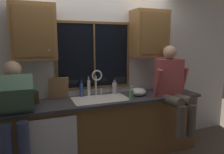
# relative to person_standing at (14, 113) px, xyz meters

# --- Properties ---
(back_wall) EXTENTS (5.36, 0.12, 2.55)m
(back_wall) POSITION_rel_person_standing_xyz_m (1.18, 0.65, 0.33)
(back_wall) COLOR silver
(back_wall) RESTS_ON floor
(window_glass) EXTENTS (1.10, 0.02, 0.95)m
(window_glass) POSITION_rel_person_standing_xyz_m (1.13, 0.58, 0.58)
(window_glass) COLOR black
(window_frame_top) EXTENTS (1.17, 0.02, 0.04)m
(window_frame_top) POSITION_rel_person_standing_xyz_m (1.13, 0.57, 1.07)
(window_frame_top) COLOR brown
(window_frame_bottom) EXTENTS (1.17, 0.02, 0.04)m
(window_frame_bottom) POSITION_rel_person_standing_xyz_m (1.13, 0.57, 0.09)
(window_frame_bottom) COLOR brown
(window_frame_left) EXTENTS (0.03, 0.02, 0.95)m
(window_frame_left) POSITION_rel_person_standing_xyz_m (0.56, 0.57, 0.58)
(window_frame_left) COLOR brown
(window_frame_right) EXTENTS (0.03, 0.02, 0.95)m
(window_frame_right) POSITION_rel_person_standing_xyz_m (1.70, 0.57, 0.58)
(window_frame_right) COLOR brown
(window_mullion_center) EXTENTS (0.02, 0.02, 0.95)m
(window_mullion_center) POSITION_rel_person_standing_xyz_m (1.13, 0.57, 0.58)
(window_mullion_center) COLOR brown
(lower_cabinet_run) EXTENTS (2.96, 0.58, 0.88)m
(lower_cabinet_run) POSITION_rel_person_standing_xyz_m (1.18, 0.30, -0.50)
(lower_cabinet_run) COLOR brown
(lower_cabinet_run) RESTS_ON floor
(countertop) EXTENTS (3.02, 0.62, 0.04)m
(countertop) POSITION_rel_person_standing_xyz_m (1.18, 0.28, -0.04)
(countertop) COLOR #38383D
(countertop) RESTS_ON lower_cabinet_run
(dishwasher_front) EXTENTS (0.60, 0.02, 0.74)m
(dishwasher_front) POSITION_rel_person_standing_xyz_m (0.41, -0.02, -0.49)
(dishwasher_front) COLOR white
(upper_cabinet_left) EXTENTS (0.56, 0.36, 0.72)m
(upper_cabinet_left) POSITION_rel_person_standing_xyz_m (0.27, 0.42, 0.92)
(upper_cabinet_left) COLOR olive
(upper_cabinet_right) EXTENTS (0.56, 0.36, 0.72)m
(upper_cabinet_right) POSITION_rel_person_standing_xyz_m (1.99, 0.42, 0.92)
(upper_cabinet_right) COLOR olive
(sink) EXTENTS (0.80, 0.46, 0.21)m
(sink) POSITION_rel_person_standing_xyz_m (1.13, 0.29, -0.12)
(sink) COLOR white
(sink) RESTS_ON lower_cabinet_run
(faucet) EXTENTS (0.18, 0.09, 0.40)m
(faucet) POSITION_rel_person_standing_xyz_m (1.14, 0.47, 0.23)
(faucet) COLOR silver
(faucet) RESTS_ON countertop
(person_standing) EXTENTS (0.53, 0.71, 1.51)m
(person_standing) POSITION_rel_person_standing_xyz_m (0.00, 0.00, 0.00)
(person_standing) COLOR #384260
(person_standing) RESTS_ON floor
(person_sitting_on_counter) EXTENTS (0.54, 0.63, 1.26)m
(person_sitting_on_counter) POSITION_rel_person_standing_xyz_m (2.17, 0.02, 0.16)
(person_sitting_on_counter) COLOR #595147
(person_sitting_on_counter) RESTS_ON countertop
(knife_block) EXTENTS (0.12, 0.18, 0.32)m
(knife_block) POSITION_rel_person_standing_xyz_m (0.23, 0.39, 0.08)
(knife_block) COLOR brown
(knife_block) RESTS_ON countertop
(cutting_board) EXTENTS (0.28, 0.09, 0.32)m
(cutting_board) POSITION_rel_person_standing_xyz_m (0.57, 0.51, 0.13)
(cutting_board) COLOR #997047
(cutting_board) RESTS_ON countertop
(mixing_bowl) EXTENTS (0.25, 0.25, 0.12)m
(mixing_bowl) POSITION_rel_person_standing_xyz_m (1.73, 0.27, 0.03)
(mixing_bowl) COLOR silver
(mixing_bowl) RESTS_ON countertop
(soap_dispenser) EXTENTS (0.06, 0.07, 0.20)m
(soap_dispenser) POSITION_rel_person_standing_xyz_m (1.52, 0.09, 0.05)
(soap_dispenser) COLOR #59A566
(soap_dispenser) RESTS_ON countertop
(bottle_green_glass) EXTENTS (0.07, 0.07, 0.23)m
(bottle_green_glass) POSITION_rel_person_standing_xyz_m (1.43, 0.50, 0.07)
(bottle_green_glass) COLOR #B7B7BC
(bottle_green_glass) RESTS_ON countertop
(bottle_tall_clear) EXTENTS (0.05, 0.05, 0.26)m
(bottle_tall_clear) POSITION_rel_person_standing_xyz_m (0.90, 0.52, 0.08)
(bottle_tall_clear) COLOR #334C8C
(bottle_tall_clear) RESTS_ON countertop
(bottle_amber_small) EXTENTS (0.05, 0.05, 0.31)m
(bottle_amber_small) POSITION_rel_person_standing_xyz_m (1.02, 0.53, 0.10)
(bottle_amber_small) COLOR silver
(bottle_amber_small) RESTS_ON countertop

